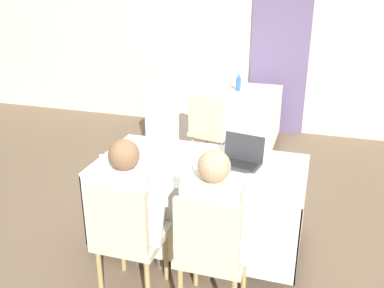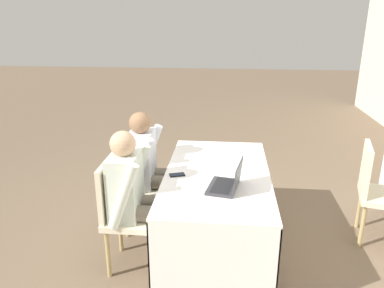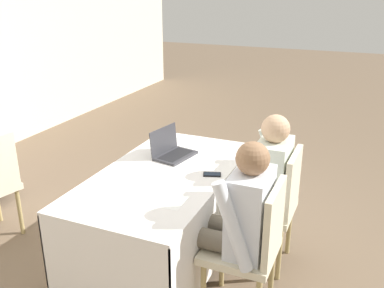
% 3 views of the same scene
% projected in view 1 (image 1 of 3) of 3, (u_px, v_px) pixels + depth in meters
% --- Properties ---
extents(ground_plane, '(24.00, 24.00, 0.00)m').
position_uv_depth(ground_plane, '(199.00, 244.00, 3.63)').
color(ground_plane, brown).
extents(wall_back, '(12.00, 0.06, 2.70)m').
position_uv_depth(wall_back, '(263.00, 35.00, 5.87)').
color(wall_back, beige).
rests_on(wall_back, ground_plane).
extents(curtain_panel, '(0.78, 0.04, 2.65)m').
position_uv_depth(curtain_panel, '(281.00, 38.00, 5.76)').
color(curtain_panel, slate).
rests_on(curtain_panel, ground_plane).
extents(conference_table_near, '(1.64, 0.88, 0.75)m').
position_uv_depth(conference_table_near, '(200.00, 184.00, 3.42)').
color(conference_table_near, white).
rests_on(conference_table_near, ground_plane).
extents(conference_table_far, '(1.64, 0.88, 0.75)m').
position_uv_depth(conference_table_far, '(215.00, 102.00, 5.60)').
color(conference_table_far, white).
rests_on(conference_table_far, ground_plane).
extents(laptop, '(0.36, 0.29, 0.22)m').
position_uv_depth(laptop, '(240.00, 159.00, 3.33)').
color(laptop, '#333338').
rests_on(laptop, conference_table_near).
extents(cell_phone, '(0.11, 0.14, 0.01)m').
position_uv_depth(cell_phone, '(199.00, 183.00, 3.03)').
color(cell_phone, black).
rests_on(cell_phone, conference_table_near).
extents(paper_beside_laptop, '(0.21, 0.30, 0.00)m').
position_uv_depth(paper_beside_laptop, '(148.00, 167.00, 3.30)').
color(paper_beside_laptop, white).
rests_on(paper_beside_laptop, conference_table_near).
extents(water_bottle, '(0.06, 0.06, 0.24)m').
position_uv_depth(water_bottle, '(238.00, 82.00, 5.40)').
color(water_bottle, '#2D5BB7').
rests_on(water_bottle, conference_table_far).
extents(chair_near_left, '(0.44, 0.44, 0.93)m').
position_uv_depth(chair_near_left, '(127.00, 234.00, 2.86)').
color(chair_near_left, tan).
rests_on(chair_near_left, ground_plane).
extents(chair_near_right, '(0.44, 0.44, 0.93)m').
position_uv_depth(chair_near_right, '(211.00, 249.00, 2.70)').
color(chair_near_right, tan).
rests_on(chair_near_right, ground_plane).
extents(chair_far_spare, '(0.53, 0.53, 0.93)m').
position_uv_depth(chair_far_spare, '(210.00, 128.00, 4.81)').
color(chair_far_spare, tan).
rests_on(chair_far_spare, ground_plane).
extents(person_checkered_shirt, '(0.50, 0.52, 1.19)m').
position_uv_depth(person_checkered_shirt, '(133.00, 206.00, 2.89)').
color(person_checkered_shirt, '#665B4C').
rests_on(person_checkered_shirt, ground_plane).
extents(person_white_shirt, '(0.50, 0.52, 1.19)m').
position_uv_depth(person_white_shirt, '(216.00, 219.00, 2.73)').
color(person_white_shirt, '#665B4C').
rests_on(person_white_shirt, ground_plane).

